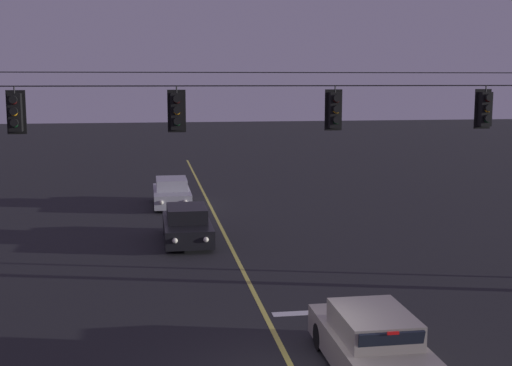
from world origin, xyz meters
TOP-DOWN VIEW (x-y plane):
  - lane_centre_stripe at (0.00, 10.96)m, footprint 0.14×60.00m
  - stop_bar_paint at (1.90, 4.36)m, footprint 3.40×0.36m
  - signal_span_assembly at (0.00, 4.96)m, footprint 20.46×0.32m
  - traffic_light_leftmost at (-6.32, 4.94)m, footprint 0.48×0.41m
  - traffic_light_left_inner at (-2.26, 4.94)m, footprint 0.48×0.41m
  - traffic_light_centre at (2.01, 4.94)m, footprint 0.48×0.41m
  - traffic_light_right_inner at (6.37, 4.94)m, footprint 0.48×0.41m
  - car_waiting_near_lane at (1.67, 0.42)m, footprint 1.80×4.33m
  - car_oncoming_lead at (-1.59, 13.25)m, footprint 1.80×4.42m
  - car_oncoming_trailing at (-1.90, 21.15)m, footprint 1.80×4.42m

SIDE VIEW (x-z plane):
  - lane_centre_stripe at x=0.00m, z-range 0.00..0.01m
  - stop_bar_paint at x=1.90m, z-range 0.00..0.01m
  - car_oncoming_lead at x=-1.59m, z-range -0.05..1.34m
  - car_oncoming_trailing at x=-1.90m, z-range -0.05..1.34m
  - car_waiting_near_lane at x=1.67m, z-range -0.05..1.34m
  - signal_span_assembly at x=0.00m, z-range 0.16..7.69m
  - traffic_light_leftmost at x=-6.32m, z-range 4.87..6.09m
  - traffic_light_left_inner at x=-2.26m, z-range 4.87..6.09m
  - traffic_light_centre at x=2.01m, z-range 4.87..6.09m
  - traffic_light_right_inner at x=6.37m, z-range 4.87..6.09m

